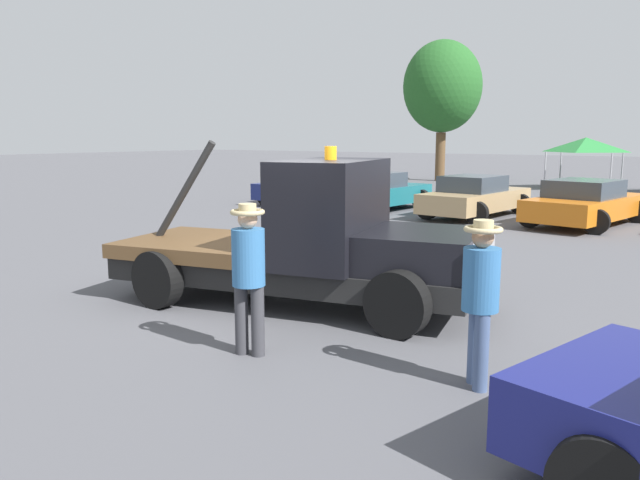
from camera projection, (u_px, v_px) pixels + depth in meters
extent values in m
plane|color=#545459|center=(294.00, 303.00, 9.72)|extent=(160.00, 160.00, 0.00)
cube|color=black|center=(293.00, 270.00, 9.63)|extent=(5.84, 3.04, 0.35)
cube|color=black|center=(422.00, 251.00, 8.81)|extent=(1.90, 2.08, 0.55)
cube|color=silver|center=(482.00, 257.00, 8.50)|extent=(0.52, 1.87, 0.50)
cube|color=black|center=(330.00, 212.00, 9.24)|extent=(1.65, 2.31, 1.53)
cube|color=brown|center=(215.00, 246.00, 10.10)|extent=(3.17, 2.65, 0.22)
cylinder|color=black|center=(185.00, 190.00, 10.16)|extent=(1.19, 0.37, 1.63)
cylinder|color=orange|center=(331.00, 153.00, 9.10)|extent=(0.18, 0.18, 0.20)
cylinder|color=black|center=(431.00, 273.00, 9.83)|extent=(0.88, 0.26, 0.88)
cylinder|color=black|center=(397.00, 304.00, 8.02)|extent=(0.88, 0.26, 0.88)
cylinder|color=black|center=(225.00, 256.00, 11.23)|extent=(0.88, 0.26, 0.88)
cylinder|color=black|center=(157.00, 279.00, 9.41)|extent=(0.88, 0.26, 0.88)
cylinder|color=#475B84|center=(475.00, 345.00, 6.53)|extent=(0.15, 0.15, 0.82)
cylinder|color=#475B84|center=(481.00, 352.00, 6.32)|extent=(0.15, 0.15, 0.82)
cylinder|color=teal|center=(481.00, 279.00, 6.30)|extent=(0.38, 0.38, 0.65)
sphere|color=#A87A56|center=(483.00, 237.00, 6.23)|extent=(0.22, 0.22, 0.22)
torus|color=tan|center=(483.00, 229.00, 6.22)|extent=(0.39, 0.39, 0.06)
cylinder|color=tan|center=(484.00, 225.00, 6.21)|extent=(0.20, 0.20, 0.10)
cylinder|color=#38383D|center=(241.00, 319.00, 7.41)|extent=(0.16, 0.16, 0.85)
cylinder|color=#38383D|center=(258.00, 321.00, 7.34)|extent=(0.16, 0.16, 0.85)
cylinder|color=teal|center=(248.00, 257.00, 7.25)|extent=(0.39, 0.39, 0.67)
sphere|color=tan|center=(248.00, 219.00, 7.18)|extent=(0.23, 0.23, 0.23)
torus|color=tan|center=(247.00, 212.00, 7.16)|extent=(0.40, 0.40, 0.06)
cylinder|color=tan|center=(247.00, 208.00, 7.16)|extent=(0.21, 0.21, 0.10)
cube|color=navy|center=(307.00, 189.00, 24.30)|extent=(1.96, 4.61, 0.60)
cube|color=#333D47|center=(304.00, 175.00, 24.03)|extent=(1.63, 1.97, 0.50)
cylinder|color=black|center=(315.00, 190.00, 26.04)|extent=(0.68, 0.22, 0.68)
cylinder|color=black|center=(347.00, 192.00, 25.04)|extent=(0.68, 0.22, 0.68)
cylinder|color=black|center=(265.00, 196.00, 23.62)|extent=(0.68, 0.22, 0.68)
cylinder|color=black|center=(299.00, 198.00, 22.62)|extent=(0.68, 0.22, 0.68)
cube|color=#196670|center=(377.00, 195.00, 21.79)|extent=(2.18, 4.65, 0.60)
cube|color=#333D47|center=(373.00, 180.00, 21.53)|extent=(1.75, 2.02, 0.50)
cylinder|color=black|center=(381.00, 196.00, 23.54)|extent=(0.68, 0.22, 0.68)
cylinder|color=black|center=(421.00, 199.00, 22.46)|extent=(0.68, 0.22, 0.68)
cylinder|color=black|center=(330.00, 203.00, 21.19)|extent=(0.68, 0.22, 0.68)
cylinder|color=black|center=(372.00, 206.00, 20.11)|extent=(0.68, 0.22, 0.68)
cube|color=tan|center=(476.00, 200.00, 20.05)|extent=(2.21, 4.81, 0.60)
cube|color=#333D47|center=(473.00, 183.00, 19.78)|extent=(1.73, 2.10, 0.50)
cylinder|color=black|center=(474.00, 201.00, 21.80)|extent=(0.68, 0.22, 0.68)
cylinder|color=black|center=(520.00, 204.00, 20.74)|extent=(0.68, 0.22, 0.68)
cylinder|color=black|center=(427.00, 209.00, 19.42)|extent=(0.68, 0.22, 0.68)
cylinder|color=black|center=(477.00, 213.00, 18.35)|extent=(0.68, 0.22, 0.68)
cube|color=orange|center=(586.00, 207.00, 18.14)|extent=(2.72, 4.94, 0.60)
cube|color=#333D47|center=(584.00, 189.00, 17.89)|extent=(2.02, 2.23, 0.50)
cylinder|color=black|center=(577.00, 207.00, 19.93)|extent=(0.68, 0.22, 0.68)
cylinder|color=black|center=(638.00, 212.00, 18.65)|extent=(0.68, 0.22, 0.68)
cylinder|color=black|center=(530.00, 216.00, 17.70)|extent=(0.68, 0.22, 0.68)
cylinder|color=black|center=(596.00, 222.00, 16.42)|extent=(0.68, 0.22, 0.68)
cylinder|color=#9E9EA3|center=(545.00, 171.00, 30.17)|extent=(0.07, 0.07, 1.81)
cylinder|color=#9E9EA3|center=(611.00, 173.00, 28.52)|extent=(0.07, 0.07, 1.81)
cylinder|color=#9E9EA3|center=(560.00, 168.00, 32.56)|extent=(0.07, 0.07, 1.81)
cylinder|color=#9E9EA3|center=(622.00, 170.00, 30.91)|extent=(0.07, 0.07, 1.81)
pyramid|color=#287F38|center=(586.00, 145.00, 30.33)|extent=(2.94, 2.94, 0.70)
cylinder|color=brown|center=(440.00, 157.00, 36.09)|extent=(0.56, 0.56, 2.78)
ellipsoid|color=#235B23|center=(442.00, 86.00, 35.43)|extent=(4.45, 4.45, 5.16)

